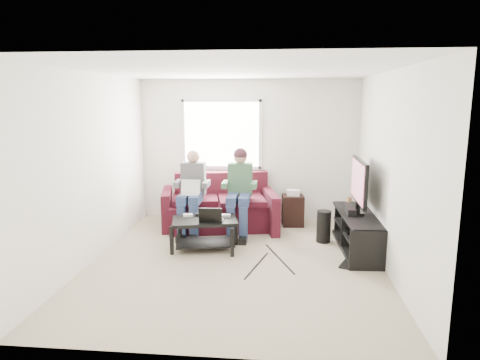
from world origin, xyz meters
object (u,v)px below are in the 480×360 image
at_px(sofa, 219,208).
at_px(coffee_table, 205,227).
at_px(tv, 359,183).
at_px(end_table, 293,209).
at_px(subwoofer, 324,226).
at_px(tv_stand, 358,234).

height_order(sofa, coffee_table, sofa).
bearing_deg(tv, coffee_table, -172.46).
distance_m(coffee_table, end_table, 1.96).
xyz_separation_m(tv, end_table, (-0.94, 1.12, -0.72)).
xyz_separation_m(tv, subwoofer, (-0.47, 0.23, -0.76)).
bearing_deg(coffee_table, end_table, 46.59).
bearing_deg(tv_stand, subwoofer, 145.44).
bearing_deg(subwoofer, sofa, 160.20).
bearing_deg(tv_stand, end_table, 127.61).
bearing_deg(sofa, end_table, 11.14).
height_order(sofa, end_table, sofa).
bearing_deg(subwoofer, end_table, 117.52).
bearing_deg(end_table, tv, -50.08).
xyz_separation_m(sofa, end_table, (1.30, 0.26, -0.05)).
xyz_separation_m(sofa, tv_stand, (2.24, -0.96, -0.09)).
height_order(sofa, tv_stand, sofa).
height_order(sofa, subwoofer, sofa).
xyz_separation_m(coffee_table, subwoofer, (1.81, 0.53, -0.10)).
relative_size(coffee_table, subwoofer, 2.07).
relative_size(coffee_table, end_table, 1.62).
relative_size(tv_stand, end_table, 2.58).
height_order(tv_stand, tv, tv).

